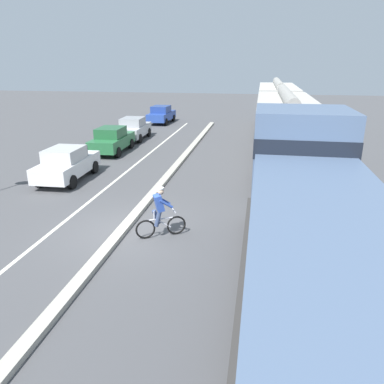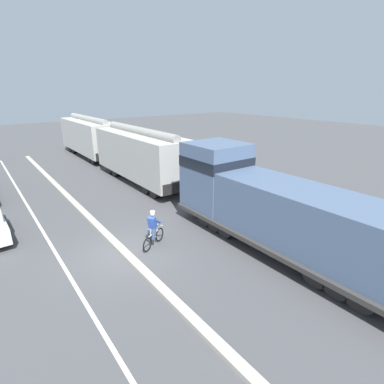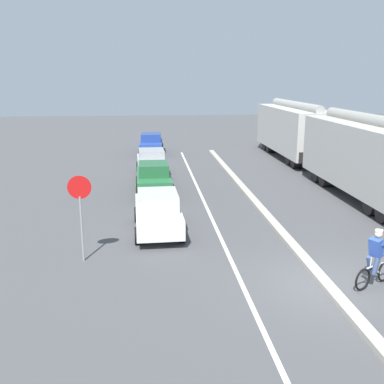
{
  "view_description": "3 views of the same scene",
  "coord_description": "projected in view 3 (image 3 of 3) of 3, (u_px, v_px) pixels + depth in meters",
  "views": [
    {
      "loc": [
        4.4,
        -11.13,
        5.5
      ],
      "look_at": [
        2.18,
        1.21,
        1.14
      ],
      "focal_mm": 35.0,
      "sensor_mm": 36.0,
      "label": 1
    },
    {
      "loc": [
        -4.45,
        -11.01,
        6.84
      ],
      "look_at": [
        3.71,
        -0.0,
        2.09
      ],
      "focal_mm": 28.0,
      "sensor_mm": 36.0,
      "label": 2
    },
    {
      "loc": [
        -5.04,
        -11.61,
        5.92
      ],
      "look_at": [
        -3.23,
        6.81,
        1.15
      ],
      "focal_mm": 42.0,
      "sensor_mm": 36.0,
      "label": 3
    }
  ],
  "objects": [
    {
      "name": "cyclist",
      "position": [
        375.0,
        260.0,
        12.88
      ],
      "size": [
        1.53,
        0.86,
        1.71
      ],
      "color": "black",
      "rests_on": "ground"
    },
    {
      "name": "parked_car_green",
      "position": [
        154.0,
        178.0,
        23.27
      ],
      "size": [
        1.9,
        4.23,
        1.62
      ],
      "color": "#286B3D",
      "rests_on": "ground"
    },
    {
      "name": "parked_car_silver",
      "position": [
        152.0,
        162.0,
        27.5
      ],
      "size": [
        1.95,
        4.26,
        1.62
      ],
      "color": "#B7BABF",
      "rests_on": "ground"
    },
    {
      "name": "ground_plane",
      "position": [
        324.0,
        285.0,
        13.14
      ],
      "size": [
        120.0,
        120.0,
        0.0
      ],
      "primitive_type": "plane",
      "color": "#4C4C4F"
    },
    {
      "name": "median_curb",
      "position": [
        270.0,
        219.0,
        18.9
      ],
      "size": [
        0.36,
        36.0,
        0.16
      ],
      "primitive_type": "cube",
      "color": "#B2AD9E",
      "rests_on": "ground"
    },
    {
      "name": "stop_sign",
      "position": [
        80.0,
        202.0,
        14.38
      ],
      "size": [
        0.76,
        0.08,
        2.88
      ],
      "color": "gray",
      "rests_on": "ground"
    },
    {
      "name": "parked_car_blue",
      "position": [
        151.0,
        143.0,
        35.26
      ],
      "size": [
        1.97,
        4.27,
        1.62
      ],
      "color": "#28479E",
      "rests_on": "ground"
    },
    {
      "name": "parked_car_white",
      "position": [
        158.0,
        212.0,
        17.47
      ],
      "size": [
        1.93,
        4.25,
        1.62
      ],
      "color": "silver",
      "rests_on": "ground"
    },
    {
      "name": "hopper_car_lead",
      "position": [
        369.0,
        158.0,
        21.94
      ],
      "size": [
        2.9,
        10.6,
        4.18
      ],
      "color": "#B5B3AB",
      "rests_on": "ground"
    },
    {
      "name": "lane_stripe",
      "position": [
        214.0,
        223.0,
        18.7
      ],
      "size": [
        0.14,
        36.0,
        0.01
      ],
      "primitive_type": "cube",
      "color": "silver",
      "rests_on": "ground"
    },
    {
      "name": "hopper_car_middle",
      "position": [
        294.0,
        130.0,
        33.12
      ],
      "size": [
        2.9,
        10.6,
        4.18
      ],
      "color": "#BCB9B2",
      "rests_on": "ground"
    }
  ]
}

